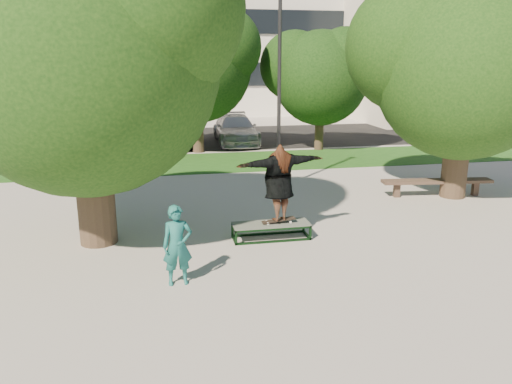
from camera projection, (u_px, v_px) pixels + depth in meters
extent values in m
plane|color=#B0AAA1|center=(287.00, 245.00, 11.33)|extent=(120.00, 120.00, 0.00)
cube|color=#144112|center=(252.00, 161.00, 20.51)|extent=(30.00, 4.00, 0.02)
cube|color=black|center=(211.00, 138.00, 26.48)|extent=(40.00, 8.00, 0.01)
cylinder|color=#38281E|center=(94.00, 175.00, 11.07)|extent=(0.84, 0.84, 3.20)
sphere|color=#13350E|center=(84.00, 60.00, 10.43)|extent=(5.80, 5.80, 5.80)
sphere|color=#13350E|center=(16.00, 25.00, 10.80)|extent=(4.35, 4.35, 4.35)
sphere|color=#13350E|center=(144.00, 7.00, 9.86)|extent=(4.06, 4.06, 4.06)
cylinder|color=#38281E|center=(457.00, 148.00, 14.90)|extent=(0.76, 0.76, 3.00)
sphere|color=#13350E|center=(465.00, 70.00, 14.30)|extent=(5.20, 5.20, 5.20)
sphere|color=#13350E|center=(412.00, 47.00, 14.63)|extent=(3.90, 3.90, 3.90)
cylinder|color=#38281E|center=(64.00, 127.00, 20.17)|extent=(0.44, 0.44, 2.80)
sphere|color=black|center=(58.00, 75.00, 19.63)|extent=(4.40, 4.40, 4.40)
sphere|color=black|center=(31.00, 60.00, 19.91)|extent=(3.30, 3.30, 3.30)
sphere|color=black|center=(81.00, 55.00, 19.20)|extent=(3.08, 3.08, 3.08)
cylinder|color=#38281E|center=(198.00, 119.00, 22.12)|extent=(0.50, 0.50, 3.00)
sphere|color=black|center=(196.00, 67.00, 21.54)|extent=(4.80, 4.80, 4.80)
sphere|color=black|center=(167.00, 53.00, 21.84)|extent=(3.60, 3.60, 3.60)
sphere|color=black|center=(222.00, 47.00, 21.07)|extent=(3.36, 3.36, 3.36)
cylinder|color=#38281E|center=(319.00, 122.00, 22.72)|extent=(0.40, 0.40, 2.60)
sphere|color=black|center=(321.00, 78.00, 22.22)|extent=(4.20, 4.20, 4.20)
sphere|color=black|center=(295.00, 66.00, 22.48)|extent=(3.15, 3.15, 3.15)
sphere|color=black|center=(345.00, 61.00, 21.81)|extent=(2.94, 2.94, 2.94)
cylinder|color=#2D2D30|center=(279.00, 95.00, 15.47)|extent=(0.12, 0.12, 6.00)
cube|color=silver|center=(161.00, 7.00, 39.19)|extent=(30.00, 14.00, 16.00)
cube|color=black|center=(167.00, 75.00, 33.80)|extent=(27.60, 0.12, 1.60)
cube|color=black|center=(164.00, 20.00, 32.89)|extent=(27.60, 0.12, 1.60)
cube|color=beige|center=(460.00, 59.00, 34.48)|extent=(15.00, 10.00, 8.00)
cube|color=#475147|center=(271.00, 224.00, 11.64)|extent=(1.80, 0.60, 0.03)
cylinder|color=white|center=(268.00, 223.00, 11.53)|extent=(0.06, 0.03, 0.06)
cylinder|color=white|center=(267.00, 221.00, 11.69)|extent=(0.06, 0.03, 0.06)
cylinder|color=white|center=(291.00, 222.00, 11.63)|extent=(0.06, 0.03, 0.06)
cylinder|color=white|center=(289.00, 220.00, 11.79)|extent=(0.06, 0.03, 0.06)
cube|color=black|center=(279.00, 220.00, 11.65)|extent=(0.78, 0.20, 0.10)
imported|color=brown|center=(279.00, 183.00, 11.41)|extent=(2.28, 1.15, 1.79)
imported|color=#1A6460|center=(177.00, 245.00, 9.19)|extent=(0.58, 0.40, 1.53)
cube|color=#4A382C|center=(397.00, 190.00, 15.17)|extent=(0.19, 0.19, 0.45)
cube|color=#4A382C|center=(475.00, 188.00, 15.36)|extent=(0.19, 0.19, 0.45)
cube|color=#4A382C|center=(437.00, 181.00, 15.20)|extent=(3.41, 0.84, 0.09)
imported|color=#ACACB1|center=(100.00, 134.00, 22.92)|extent=(2.27, 4.43, 1.44)
imported|color=black|center=(112.00, 129.00, 24.76)|extent=(1.79, 4.22, 1.35)
imported|color=slate|center=(174.00, 132.00, 24.01)|extent=(2.84, 5.03, 1.33)
imported|color=#B9B9BF|center=(236.00, 129.00, 24.67)|extent=(2.01, 4.78, 1.38)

